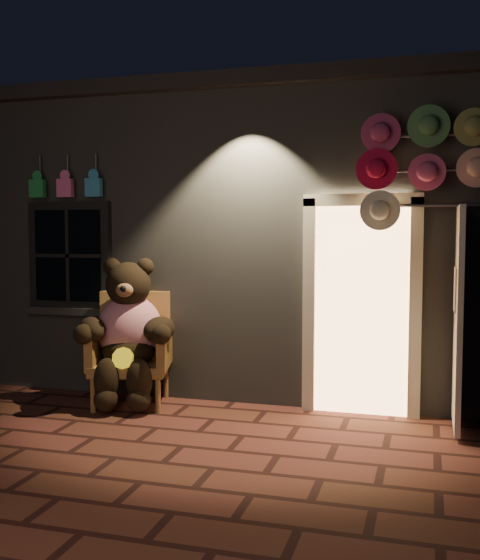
% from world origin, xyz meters
% --- Properties ---
extents(ground, '(60.00, 60.00, 0.00)m').
position_xyz_m(ground, '(0.00, 0.00, 0.00)').
color(ground, '#552620').
rests_on(ground, ground).
extents(shop_building, '(7.30, 5.95, 3.51)m').
position_xyz_m(shop_building, '(0.00, 3.99, 1.74)').
color(shop_building, slate).
rests_on(shop_building, ground).
extents(wicker_armchair, '(0.95, 0.90, 1.17)m').
position_xyz_m(wicker_armchair, '(-1.02, 1.20, 0.58)').
color(wicker_armchair, '#A87841').
rests_on(wicker_armchair, ground).
extents(teddy_bear, '(1.06, 0.95, 1.51)m').
position_xyz_m(teddy_bear, '(-1.00, 1.05, 0.78)').
color(teddy_bear, '#BB143B').
rests_on(teddy_bear, ground).
extents(hat_rack, '(1.67, 0.22, 2.96)m').
position_xyz_m(hat_rack, '(2.10, 1.28, 2.48)').
color(hat_rack, '#59595E').
rests_on(hat_rack, ground).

